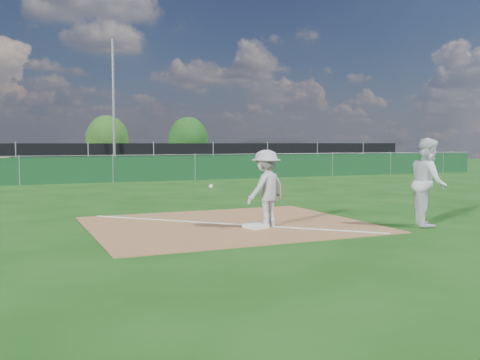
% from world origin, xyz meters
% --- Properties ---
extents(ground, '(90.00, 90.00, 0.00)m').
position_xyz_m(ground, '(0.00, 10.00, 0.00)').
color(ground, '#12400D').
rests_on(ground, ground).
extents(infield_dirt, '(6.00, 5.00, 0.02)m').
position_xyz_m(infield_dirt, '(0.00, 1.00, 0.01)').
color(infield_dirt, brown).
rests_on(infield_dirt, ground).
extents(foul_line, '(5.01, 5.01, 0.01)m').
position_xyz_m(foul_line, '(0.00, 1.00, 0.03)').
color(foul_line, white).
rests_on(foul_line, infield_dirt).
extents(green_fence, '(44.00, 0.05, 1.20)m').
position_xyz_m(green_fence, '(0.00, 15.00, 0.60)').
color(green_fence, '#0F371A').
rests_on(green_fence, ground).
extents(black_fence, '(46.00, 0.04, 1.80)m').
position_xyz_m(black_fence, '(0.00, 23.00, 0.90)').
color(black_fence, black).
rests_on(black_fence, ground).
extents(parking_lot, '(46.00, 9.00, 0.01)m').
position_xyz_m(parking_lot, '(0.00, 28.00, 0.01)').
color(parking_lot, black).
rests_on(parking_lot, ground).
extents(light_pole, '(0.16, 0.16, 8.00)m').
position_xyz_m(light_pole, '(1.50, 22.70, 4.00)').
color(light_pole, slate).
rests_on(light_pole, ground).
extents(first_base, '(0.52, 0.52, 0.09)m').
position_xyz_m(first_base, '(0.33, 0.25, 0.06)').
color(first_base, white).
rests_on(first_base, infield_dirt).
extents(play_at_first, '(2.05, 1.00, 1.66)m').
position_xyz_m(play_at_first, '(0.61, 0.33, 0.85)').
color(play_at_first, '#B9B9BC').
rests_on(play_at_first, infield_dirt).
extents(runner, '(1.12, 1.19, 1.94)m').
position_xyz_m(runner, '(3.99, -0.88, 0.97)').
color(runner, silver).
rests_on(runner, ground).
extents(car_left, '(4.30, 1.76, 1.46)m').
position_xyz_m(car_left, '(-4.59, 27.10, 0.74)').
color(car_left, '#999BA1').
rests_on(car_left, parking_lot).
extents(car_mid, '(4.61, 2.37, 1.45)m').
position_xyz_m(car_mid, '(-0.51, 26.95, 0.73)').
color(car_mid, black).
rests_on(car_mid, parking_lot).
extents(car_right, '(4.87, 3.45, 1.31)m').
position_xyz_m(car_right, '(4.28, 26.53, 0.66)').
color(car_right, black).
rests_on(car_right, parking_lot).
extents(tree_mid, '(3.40, 3.40, 4.03)m').
position_xyz_m(tree_mid, '(2.96, 33.69, 2.08)').
color(tree_mid, '#382316').
rests_on(tree_mid, ground).
extents(tree_right, '(3.42, 3.42, 4.06)m').
position_xyz_m(tree_right, '(9.93, 34.14, 2.09)').
color(tree_right, '#382316').
rests_on(tree_right, ground).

